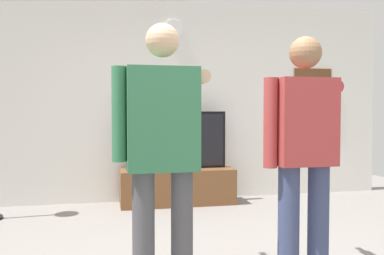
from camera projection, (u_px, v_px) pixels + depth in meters
name	position (u px, v px, depth m)	size (l,w,h in m)	color
back_wall	(162.00, 100.00, 5.60)	(6.40, 0.10, 2.70)	silver
tv_stand	(178.00, 187.00, 5.34)	(1.47, 0.48, 0.46)	brown
television	(177.00, 140.00, 5.36)	(1.29, 0.07, 0.74)	black
wall_clock	(174.00, 29.00, 5.54)	(0.25, 0.25, 0.03)	white
framed_picture	(312.00, 89.00, 6.00)	(0.58, 0.04, 0.59)	brown
person_standing_nearer_lamp	(162.00, 145.00, 2.58)	(0.62, 0.78, 1.75)	#4C4C51
person_standing_nearer_couch	(303.00, 150.00, 2.72)	(0.57, 0.78, 1.69)	#384266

